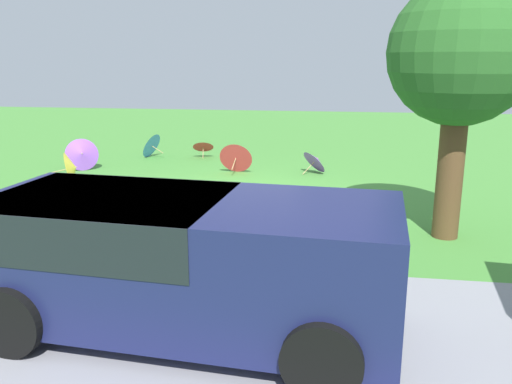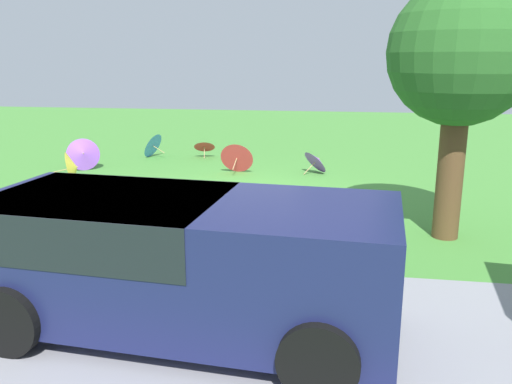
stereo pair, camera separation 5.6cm
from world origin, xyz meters
name	(u,v)px [view 1 (the left image)]	position (x,y,z in m)	size (l,w,h in m)	color
ground	(247,192)	(0.00, 0.00, 0.00)	(40.00, 40.00, 0.00)	#478C38
road_strip	(153,325)	(0.00, 6.42, 0.00)	(40.00, 3.76, 0.01)	gray
van_dark	(174,252)	(-0.28, 6.41, 0.91)	(4.73, 2.41, 1.53)	#191E4C
park_bench	(111,208)	(1.85, 3.32, 0.47)	(1.66, 0.76, 0.90)	navy
shade_tree	(461,57)	(-3.96, 2.60, 3.05)	(2.36, 2.36, 4.29)	brown
parasol_purple_0	(82,154)	(4.95, -1.79, 0.45)	(1.02, 1.00, 0.91)	tan
parasol_yellow_1	(72,168)	(4.35, -0.09, 0.42)	(0.90, 0.88, 0.84)	tan
parasol_red_0	(203,146)	(2.11, -4.23, 0.37)	(0.75, 0.71, 0.60)	tan
parasol_teal_0	(81,198)	(3.00, 2.17, 0.31)	(0.60, 0.66, 0.62)	tan
parasol_blue_0	(150,145)	(3.79, -4.00, 0.40)	(0.82, 0.92, 0.80)	tan
parasol_red_1	(236,157)	(0.65, -2.12, 0.44)	(0.91, 0.82, 0.88)	tan
parasol_purple_1	(316,160)	(-1.49, -2.37, 0.35)	(0.92, 0.95, 0.69)	tan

